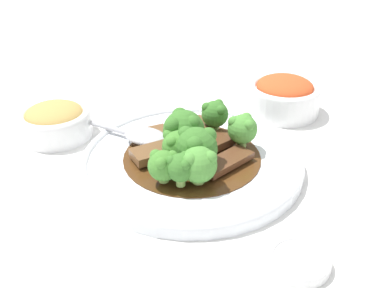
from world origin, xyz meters
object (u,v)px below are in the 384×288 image
(broccoli_floret_6, at_px, (196,147))
(side_bowl_appetizer, at_px, (55,120))
(beef_strip_0, at_px, (154,153))
(broccoli_floret_5, at_px, (183,130))
(side_bowl_kimchi, at_px, (284,95))
(broccoli_floret_4, at_px, (215,114))
(beef_strip_2, at_px, (226,161))
(broccoli_floret_1, at_px, (242,128))
(beef_strip_1, at_px, (209,145))
(broccoli_floret_2, at_px, (199,164))
(main_plate, at_px, (192,160))
(beef_strip_4, at_px, (192,129))
(beef_strip_3, at_px, (165,138))
(broccoli_floret_3, at_px, (163,165))
(serving_spoon, at_px, (136,134))
(sauce_dish, at_px, (299,260))
(broccoli_floret_7, at_px, (180,167))
(broccoli_floret_0, at_px, (177,145))

(broccoli_floret_6, relative_size, side_bowl_appetizer, 0.51)
(beef_strip_0, bearing_deg, broccoli_floret_5, -122.79)
(side_bowl_kimchi, bearing_deg, broccoli_floret_4, 79.18)
(beef_strip_2, bearing_deg, beef_strip_0, 26.55)
(side_bowl_kimchi, bearing_deg, broccoli_floret_1, 98.06)
(broccoli_floret_1, height_order, side_bowl_kimchi, broccoli_floret_1)
(beef_strip_2, xyz_separation_m, broccoli_floret_1, (0.01, -0.05, 0.02))
(beef_strip_1, height_order, broccoli_floret_2, broccoli_floret_2)
(broccoli_floret_6, bearing_deg, main_plate, -42.96)
(beef_strip_4, bearing_deg, beef_strip_2, 155.53)
(beef_strip_1, xyz_separation_m, beef_strip_3, (0.06, 0.02, -0.00))
(broccoli_floret_3, distance_m, serving_spoon, 0.11)
(beef_strip_4, relative_size, side_bowl_kimchi, 0.59)
(beef_strip_3, relative_size, sauce_dish, 1.22)
(beef_strip_2, distance_m, beef_strip_4, 0.09)
(beef_strip_4, bearing_deg, side_bowl_appetizer, 29.41)
(beef_strip_1, xyz_separation_m, side_bowl_kimchi, (-0.01, -0.19, 0.01))
(broccoli_floret_2, bearing_deg, broccoli_floret_3, 34.93)
(beef_strip_0, bearing_deg, main_plate, -134.15)
(broccoli_floret_3, bearing_deg, broccoli_floret_7, -164.16)
(main_plate, relative_size, beef_strip_4, 4.27)
(beef_strip_0, bearing_deg, broccoli_floret_7, 157.34)
(main_plate, height_order, beef_strip_2, beef_strip_2)
(broccoli_floret_3, bearing_deg, main_plate, -80.67)
(beef_strip_3, height_order, sauce_dish, beef_strip_3)
(beef_strip_0, distance_m, broccoli_floret_0, 0.04)
(beef_strip_3, bearing_deg, beef_strip_0, 112.59)
(beef_strip_3, height_order, side_bowl_kimchi, side_bowl_kimchi)
(broccoli_floret_0, relative_size, broccoli_floret_5, 0.78)
(broccoli_floret_6, bearing_deg, beef_strip_3, -19.42)
(side_bowl_appetizer, bearing_deg, broccoli_floret_7, 178.19)
(side_bowl_kimchi, bearing_deg, broccoli_floret_3, 88.85)
(beef_strip_4, distance_m, broccoli_floret_7, 0.13)
(broccoli_floret_0, distance_m, side_bowl_kimchi, 0.25)
(main_plate, height_order, beef_strip_4, beef_strip_4)
(beef_strip_1, relative_size, broccoli_floret_6, 1.44)
(broccoli_floret_0, xyz_separation_m, broccoli_floret_3, (-0.01, 0.04, -0.00))
(broccoli_floret_5, bearing_deg, broccoli_floret_6, 152.30)
(beef_strip_1, relative_size, beef_strip_3, 1.02)
(broccoli_floret_0, relative_size, broccoli_floret_3, 1.11)
(serving_spoon, distance_m, side_bowl_kimchi, 0.26)
(broccoli_floret_5, height_order, broccoli_floret_7, broccoli_floret_5)
(broccoli_floret_5, xyz_separation_m, side_bowl_appetizer, (0.20, 0.05, -0.03))
(sauce_dish, bearing_deg, beef_strip_0, -10.48)
(broccoli_floret_4, bearing_deg, beef_strip_4, 46.68)
(broccoli_floret_0, bearing_deg, broccoli_floret_3, 107.93)
(beef_strip_3, bearing_deg, beef_strip_2, -178.82)
(side_bowl_kimchi, bearing_deg, beef_strip_0, 78.56)
(broccoli_floret_7, bearing_deg, broccoli_floret_5, -53.08)
(main_plate, relative_size, broccoli_floret_0, 6.51)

